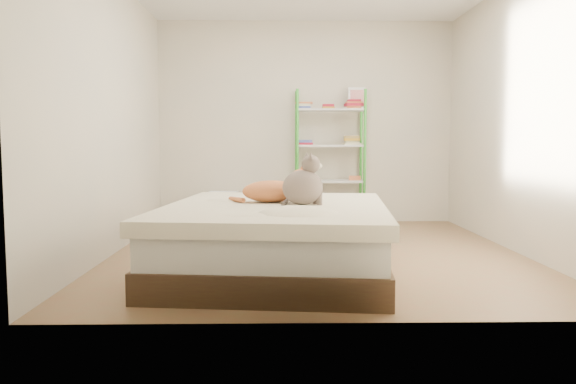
{
  "coord_description": "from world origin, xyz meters",
  "views": [
    {
      "loc": [
        -0.37,
        -5.25,
        1.03
      ],
      "look_at": [
        -0.28,
        -0.51,
        0.62
      ],
      "focal_mm": 35.0,
      "sensor_mm": 36.0,
      "label": 1
    }
  ],
  "objects_px": {
    "cardboard_box": "(287,216)",
    "orange_cat": "(271,188)",
    "bed": "(276,238)",
    "grey_cat": "(303,180)",
    "white_bin": "(223,208)",
    "shelf_unit": "(330,155)"
  },
  "relations": [
    {
      "from": "cardboard_box",
      "to": "orange_cat",
      "type": "bearing_deg",
      "value": -79.94
    },
    {
      "from": "bed",
      "to": "cardboard_box",
      "type": "relative_size",
      "value": 3.87
    },
    {
      "from": "bed",
      "to": "grey_cat",
      "type": "xyz_separation_m",
      "value": [
        0.21,
        -0.03,
        0.47
      ]
    },
    {
      "from": "orange_cat",
      "to": "white_bin",
      "type": "bearing_deg",
      "value": 98.96
    },
    {
      "from": "cardboard_box",
      "to": "white_bin",
      "type": "height_order",
      "value": "white_bin"
    },
    {
      "from": "shelf_unit",
      "to": "grey_cat",
      "type": "bearing_deg",
      "value": -99.89
    },
    {
      "from": "bed",
      "to": "cardboard_box",
      "type": "xyz_separation_m",
      "value": [
        0.12,
        2.08,
        -0.09
      ]
    },
    {
      "from": "grey_cat",
      "to": "cardboard_box",
      "type": "xyz_separation_m",
      "value": [
        -0.09,
        2.11,
        -0.57
      ]
    },
    {
      "from": "shelf_unit",
      "to": "cardboard_box",
      "type": "relative_size",
      "value": 2.9
    },
    {
      "from": "orange_cat",
      "to": "cardboard_box",
      "type": "relative_size",
      "value": 0.95
    },
    {
      "from": "orange_cat",
      "to": "cardboard_box",
      "type": "height_order",
      "value": "orange_cat"
    },
    {
      "from": "orange_cat",
      "to": "cardboard_box",
      "type": "distance_m",
      "value": 1.97
    },
    {
      "from": "orange_cat",
      "to": "white_bin",
      "type": "height_order",
      "value": "orange_cat"
    },
    {
      "from": "orange_cat",
      "to": "white_bin",
      "type": "xyz_separation_m",
      "value": [
        -0.64,
        2.48,
        -0.45
      ]
    },
    {
      "from": "cardboard_box",
      "to": "white_bin",
      "type": "xyz_separation_m",
      "value": [
        -0.81,
        0.58,
        0.03
      ]
    },
    {
      "from": "orange_cat",
      "to": "cardboard_box",
      "type": "xyz_separation_m",
      "value": [
        0.16,
        1.9,
        -0.48
      ]
    },
    {
      "from": "bed",
      "to": "white_bin",
      "type": "height_order",
      "value": "bed"
    },
    {
      "from": "orange_cat",
      "to": "shelf_unit",
      "type": "relative_size",
      "value": 0.33
    },
    {
      "from": "grey_cat",
      "to": "white_bin",
      "type": "bearing_deg",
      "value": 0.12
    },
    {
      "from": "orange_cat",
      "to": "grey_cat",
      "type": "bearing_deg",
      "value": -45.84
    },
    {
      "from": "shelf_unit",
      "to": "white_bin",
      "type": "bearing_deg",
      "value": -178.7
    },
    {
      "from": "bed",
      "to": "shelf_unit",
      "type": "distance_m",
      "value": 2.85
    }
  ]
}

